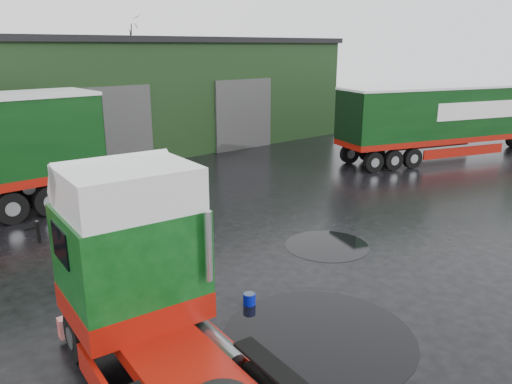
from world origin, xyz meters
TOP-DOWN VIEW (x-y plane):
  - ground at (0.00, 0.00)m, footprint 100.00×100.00m
  - warehouse at (2.00, 20.00)m, footprint 32.40×12.40m
  - hero_tractor at (-4.50, -2.32)m, footprint 3.16×6.40m
  - lorry_right at (16.07, 5.00)m, footprint 14.95×6.99m
  - wash_bucket at (-1.48, -0.58)m, footprint 0.34×0.34m
  - tree_back_b at (10.00, 30.00)m, footprint 4.40×4.40m
  - puddle_0 at (-1.23, -2.56)m, footprint 4.04×4.04m
  - puddle_1 at (2.59, 0.69)m, footprint 2.54×2.54m

SIDE VIEW (x-z plane):
  - ground at x=0.00m, z-range 0.00..0.00m
  - puddle_0 at x=-1.23m, z-range 0.00..0.01m
  - puddle_1 at x=2.59m, z-range 0.00..0.01m
  - wash_bucket at x=-1.48m, z-range 0.00..0.27m
  - hero_tractor at x=-4.50m, z-range 0.00..3.84m
  - lorry_right at x=16.07m, z-range 0.00..3.91m
  - warehouse at x=2.00m, z-range 0.01..6.31m
  - tree_back_b at x=10.00m, z-range 0.00..7.50m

